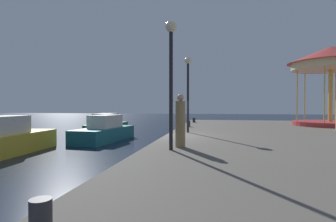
{
  "coord_description": "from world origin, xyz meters",
  "views": [
    {
      "loc": [
        2.37,
        -12.62,
        2.21
      ],
      "look_at": [
        -0.51,
        3.6,
        1.89
      ],
      "focal_mm": 28.48,
      "sensor_mm": 36.0,
      "label": 1
    }
  ],
  "objects_px": {
    "motorboat_green": "(107,125)",
    "bollard_north": "(41,217)",
    "carousel": "(331,66)",
    "lamp_post_near_edge": "(171,61)",
    "motorboat_yellow": "(9,139)",
    "bollard_center": "(188,124)",
    "motorboat_teal": "(104,131)",
    "lamp_post_mid_promenade": "(188,80)",
    "person_near_carousel": "(180,122)",
    "bollard_south": "(194,120)"
  },
  "relations": [
    {
      "from": "motorboat_green",
      "to": "bollard_north",
      "type": "bearing_deg",
      "value": -69.06
    },
    {
      "from": "bollard_center",
      "to": "bollard_north",
      "type": "distance_m",
      "value": 15.31
    },
    {
      "from": "motorboat_green",
      "to": "bollard_north",
      "type": "distance_m",
      "value": 19.93
    },
    {
      "from": "bollard_south",
      "to": "bollard_north",
      "type": "bearing_deg",
      "value": -90.29
    },
    {
      "from": "lamp_post_near_edge",
      "to": "motorboat_green",
      "type": "bearing_deg",
      "value": 120.65
    },
    {
      "from": "motorboat_green",
      "to": "lamp_post_mid_promenade",
      "type": "distance_m",
      "value": 10.83
    },
    {
      "from": "carousel",
      "to": "lamp_post_mid_promenade",
      "type": "xyz_separation_m",
      "value": [
        -9.44,
        -6.5,
        -1.46
      ]
    },
    {
      "from": "bollard_center",
      "to": "lamp_post_mid_promenade",
      "type": "bearing_deg",
      "value": -84.81
    },
    {
      "from": "motorboat_yellow",
      "to": "bollard_center",
      "type": "distance_m",
      "value": 10.4
    },
    {
      "from": "bollard_center",
      "to": "bollard_north",
      "type": "bearing_deg",
      "value": -90.36
    },
    {
      "from": "motorboat_yellow",
      "to": "bollard_south",
      "type": "relative_size",
      "value": 11.69
    },
    {
      "from": "motorboat_teal",
      "to": "bollard_north",
      "type": "height_order",
      "value": "motorboat_teal"
    },
    {
      "from": "motorboat_teal",
      "to": "motorboat_yellow",
      "type": "bearing_deg",
      "value": -117.97
    },
    {
      "from": "lamp_post_mid_promenade",
      "to": "person_near_carousel",
      "type": "distance_m",
      "value": 5.38
    },
    {
      "from": "person_near_carousel",
      "to": "bollard_north",
      "type": "bearing_deg",
      "value": -96.17
    },
    {
      "from": "motorboat_green",
      "to": "motorboat_teal",
      "type": "bearing_deg",
      "value": -68.63
    },
    {
      "from": "lamp_post_near_edge",
      "to": "carousel",
      "type": "bearing_deg",
      "value": 52.27
    },
    {
      "from": "carousel",
      "to": "lamp_post_near_edge",
      "type": "distance_m",
      "value": 15.44
    },
    {
      "from": "bollard_center",
      "to": "bollard_south",
      "type": "relative_size",
      "value": 1.0
    },
    {
      "from": "motorboat_teal",
      "to": "carousel",
      "type": "relative_size",
      "value": 0.91
    },
    {
      "from": "lamp_post_near_edge",
      "to": "bollard_north",
      "type": "xyz_separation_m",
      "value": [
        -0.48,
        -5.79,
        -2.62
      ]
    },
    {
      "from": "motorboat_teal",
      "to": "carousel",
      "type": "height_order",
      "value": "carousel"
    },
    {
      "from": "motorboat_green",
      "to": "bollard_center",
      "type": "distance_m",
      "value": 7.95
    },
    {
      "from": "carousel",
      "to": "bollard_center",
      "type": "relative_size",
      "value": 14.3
    },
    {
      "from": "lamp_post_mid_promenade",
      "to": "lamp_post_near_edge",
      "type": "bearing_deg",
      "value": -89.68
    },
    {
      "from": "motorboat_yellow",
      "to": "carousel",
      "type": "distance_m",
      "value": 20.43
    },
    {
      "from": "lamp_post_mid_promenade",
      "to": "motorboat_green",
      "type": "bearing_deg",
      "value": 136.58
    },
    {
      "from": "person_near_carousel",
      "to": "motorboat_teal",
      "type": "bearing_deg",
      "value": 130.14
    },
    {
      "from": "bollard_north",
      "to": "person_near_carousel",
      "type": "distance_m",
      "value": 6.49
    },
    {
      "from": "motorboat_green",
      "to": "person_near_carousel",
      "type": "distance_m",
      "value": 14.52
    },
    {
      "from": "bollard_north",
      "to": "person_near_carousel",
      "type": "xyz_separation_m",
      "value": [
        0.69,
        6.42,
        0.65
      ]
    },
    {
      "from": "motorboat_teal",
      "to": "bollard_center",
      "type": "distance_m",
      "value": 5.53
    },
    {
      "from": "lamp_post_near_edge",
      "to": "lamp_post_mid_promenade",
      "type": "distance_m",
      "value": 5.66
    },
    {
      "from": "motorboat_green",
      "to": "carousel",
      "type": "distance_m",
      "value": 17.59
    },
    {
      "from": "motorboat_yellow",
      "to": "lamp_post_near_edge",
      "type": "bearing_deg",
      "value": -17.29
    },
    {
      "from": "motorboat_green",
      "to": "motorboat_teal",
      "type": "xyz_separation_m",
      "value": [
        2.13,
        -5.44,
        0.03
      ]
    },
    {
      "from": "motorboat_teal",
      "to": "lamp_post_mid_promenade",
      "type": "relative_size",
      "value": 1.3
    },
    {
      "from": "carousel",
      "to": "bollard_north",
      "type": "xyz_separation_m",
      "value": [
        -9.89,
        -17.95,
        -4.02
      ]
    },
    {
      "from": "carousel",
      "to": "lamp_post_near_edge",
      "type": "bearing_deg",
      "value": -127.73
    },
    {
      "from": "motorboat_yellow",
      "to": "lamp_post_near_edge",
      "type": "height_order",
      "value": "lamp_post_near_edge"
    },
    {
      "from": "bollard_center",
      "to": "motorboat_yellow",
      "type": "bearing_deg",
      "value": -137.6
    },
    {
      "from": "motorboat_yellow",
      "to": "bollard_center",
      "type": "height_order",
      "value": "motorboat_yellow"
    },
    {
      "from": "carousel",
      "to": "lamp_post_near_edge",
      "type": "xyz_separation_m",
      "value": [
        -9.41,
        -12.16,
        -1.39
      ]
    },
    {
      "from": "carousel",
      "to": "motorboat_yellow",
      "type": "bearing_deg",
      "value": -151.08
    },
    {
      "from": "lamp_post_near_edge",
      "to": "lamp_post_mid_promenade",
      "type": "relative_size",
      "value": 1.03
    },
    {
      "from": "lamp_post_mid_promenade",
      "to": "person_near_carousel",
      "type": "relative_size",
      "value": 2.2
    },
    {
      "from": "motorboat_yellow",
      "to": "bollard_north",
      "type": "height_order",
      "value": "motorboat_yellow"
    },
    {
      "from": "motorboat_teal",
      "to": "lamp_post_near_edge",
      "type": "distance_m",
      "value": 9.67
    },
    {
      "from": "carousel",
      "to": "motorboat_teal",
      "type": "bearing_deg",
      "value": -162.2
    },
    {
      "from": "motorboat_green",
      "to": "motorboat_yellow",
      "type": "distance_m",
      "value": 10.33
    }
  ]
}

